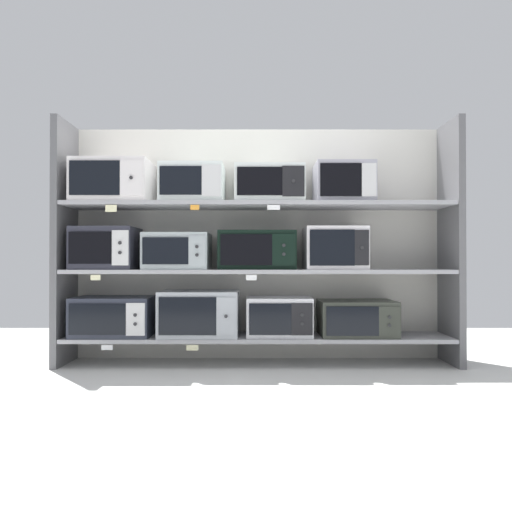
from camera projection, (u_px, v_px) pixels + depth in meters
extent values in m
cube|color=silver|center=(257.00, 403.00, 2.75)|extent=(6.83, 6.00, 0.02)
cube|color=beige|center=(256.00, 244.00, 4.00)|extent=(3.03, 0.04, 1.81)
cube|color=#5B5B5E|center=(63.00, 242.00, 3.76)|extent=(0.05, 0.43, 1.81)
cube|color=#5B5B5E|center=(449.00, 242.00, 3.77)|extent=(0.05, 0.43, 1.81)
cube|color=#99999E|center=(256.00, 337.00, 3.76)|extent=(2.83, 0.43, 0.03)
cube|color=#272B37|center=(113.00, 316.00, 3.75)|extent=(0.57, 0.41, 0.29)
cube|color=black|center=(95.00, 319.00, 3.54)|extent=(0.40, 0.01, 0.22)
cube|color=silver|center=(134.00, 319.00, 3.54)|extent=(0.13, 0.01, 0.23)
cylinder|color=#262628|center=(133.00, 324.00, 3.53)|extent=(0.02, 0.01, 0.02)
cylinder|color=#262628|center=(133.00, 315.00, 3.53)|extent=(0.02, 0.01, 0.02)
cube|color=#9FA5AC|center=(198.00, 313.00, 3.76)|extent=(0.58, 0.42, 0.33)
cube|color=black|center=(186.00, 316.00, 3.54)|extent=(0.41, 0.01, 0.27)
cube|color=#9FA5AC|center=(224.00, 316.00, 3.54)|extent=(0.14, 0.01, 0.27)
cylinder|color=#262628|center=(224.00, 316.00, 3.53)|extent=(0.02, 0.01, 0.02)
cube|color=silver|center=(277.00, 316.00, 3.76)|extent=(0.48, 0.36, 0.28)
cube|color=black|center=(268.00, 319.00, 3.57)|extent=(0.30, 0.01, 0.22)
cube|color=black|center=(300.00, 319.00, 3.57)|extent=(0.15, 0.01, 0.23)
cylinder|color=#262628|center=(300.00, 324.00, 3.56)|extent=(0.02, 0.01, 0.02)
cylinder|color=#262628|center=(300.00, 315.00, 3.56)|extent=(0.02, 0.01, 0.02)
cube|color=#31352D|center=(355.00, 318.00, 3.76)|extent=(0.55, 0.39, 0.26)
cube|color=black|center=(351.00, 321.00, 3.56)|extent=(0.37, 0.01, 0.21)
cube|color=#31352D|center=(387.00, 321.00, 3.56)|extent=(0.15, 0.01, 0.21)
cylinder|color=#262628|center=(388.00, 325.00, 3.55)|extent=(0.02, 0.01, 0.02)
cylinder|color=#262628|center=(388.00, 317.00, 3.55)|extent=(0.02, 0.01, 0.02)
cube|color=white|center=(105.00, 348.00, 3.53)|extent=(0.08, 0.00, 0.03)
cube|color=beige|center=(191.00, 348.00, 3.53)|extent=(0.08, 0.00, 0.04)
cube|color=#99999E|center=(256.00, 271.00, 3.76)|extent=(2.83, 0.43, 0.03)
cube|color=#292A35|center=(105.00, 248.00, 3.76)|extent=(0.45, 0.40, 0.31)
cube|color=black|center=(88.00, 248.00, 3.55)|extent=(0.31, 0.01, 0.23)
cube|color=silver|center=(118.00, 248.00, 3.55)|extent=(0.12, 0.01, 0.25)
cylinder|color=#262628|center=(118.00, 253.00, 3.54)|extent=(0.02, 0.01, 0.02)
cylinder|color=#262628|center=(118.00, 243.00, 3.54)|extent=(0.02, 0.01, 0.02)
cube|color=#9BA5A8|center=(176.00, 251.00, 3.76)|extent=(0.47, 0.40, 0.27)
cube|color=black|center=(164.00, 251.00, 3.55)|extent=(0.33, 0.01, 0.19)
cube|color=#9BA5A8|center=(195.00, 251.00, 3.55)|extent=(0.12, 0.01, 0.21)
cylinder|color=#262628|center=(195.00, 255.00, 3.54)|extent=(0.02, 0.01, 0.02)
cylinder|color=#262628|center=(195.00, 247.00, 3.54)|extent=(0.02, 0.01, 0.02)
cube|color=black|center=(255.00, 250.00, 3.76)|extent=(0.57, 0.34, 0.29)
cube|color=black|center=(245.00, 250.00, 3.58)|extent=(0.37, 0.01, 0.22)
cube|color=black|center=(282.00, 250.00, 3.59)|extent=(0.17, 0.01, 0.23)
cylinder|color=#262628|center=(282.00, 254.00, 3.58)|extent=(0.02, 0.01, 0.02)
cylinder|color=#262628|center=(282.00, 245.00, 3.58)|extent=(0.02, 0.01, 0.02)
cube|color=silver|center=(333.00, 248.00, 3.76)|extent=(0.45, 0.39, 0.31)
cube|color=black|center=(330.00, 248.00, 3.56)|extent=(0.32, 0.01, 0.26)
cube|color=black|center=(360.00, 248.00, 3.57)|extent=(0.10, 0.01, 0.25)
cylinder|color=#262628|center=(360.00, 248.00, 3.56)|extent=(0.02, 0.01, 0.02)
cube|color=beige|center=(94.00, 278.00, 3.54)|extent=(0.07, 0.00, 0.04)
cube|color=white|center=(250.00, 278.00, 3.54)|extent=(0.08, 0.00, 0.04)
cube|color=#99999E|center=(256.00, 206.00, 3.77)|extent=(2.83, 0.43, 0.03)
cube|color=silver|center=(112.00, 182.00, 3.76)|extent=(0.55, 0.41, 0.32)
cube|color=black|center=(93.00, 178.00, 3.55)|extent=(0.36, 0.01, 0.25)
cube|color=silver|center=(130.00, 178.00, 3.55)|extent=(0.16, 0.01, 0.25)
cylinder|color=#262628|center=(129.00, 178.00, 3.54)|extent=(0.02, 0.01, 0.02)
cube|color=silver|center=(191.00, 185.00, 3.77)|extent=(0.46, 0.38, 0.28)
cube|color=black|center=(179.00, 180.00, 3.57)|extent=(0.30, 0.01, 0.20)
cube|color=silver|center=(209.00, 180.00, 3.57)|extent=(0.14, 0.01, 0.23)
cube|color=silver|center=(267.00, 185.00, 3.77)|extent=(0.51, 0.40, 0.27)
cube|color=black|center=(258.00, 181.00, 3.56)|extent=(0.32, 0.01, 0.20)
cube|color=black|center=(292.00, 181.00, 3.57)|extent=(0.16, 0.01, 0.22)
cylinder|color=#262628|center=(292.00, 181.00, 3.56)|extent=(0.02, 0.01, 0.02)
cube|color=#A3A1AE|center=(341.00, 184.00, 3.77)|extent=(0.43, 0.37, 0.30)
cube|color=black|center=(339.00, 180.00, 3.58)|extent=(0.30, 0.01, 0.24)
cube|color=silver|center=(367.00, 180.00, 3.58)|extent=(0.11, 0.01, 0.24)
cube|color=beige|center=(109.00, 208.00, 3.54)|extent=(0.08, 0.00, 0.05)
cube|color=orange|center=(193.00, 207.00, 3.54)|extent=(0.06, 0.00, 0.04)
cube|color=white|center=(272.00, 207.00, 3.54)|extent=(0.09, 0.00, 0.03)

